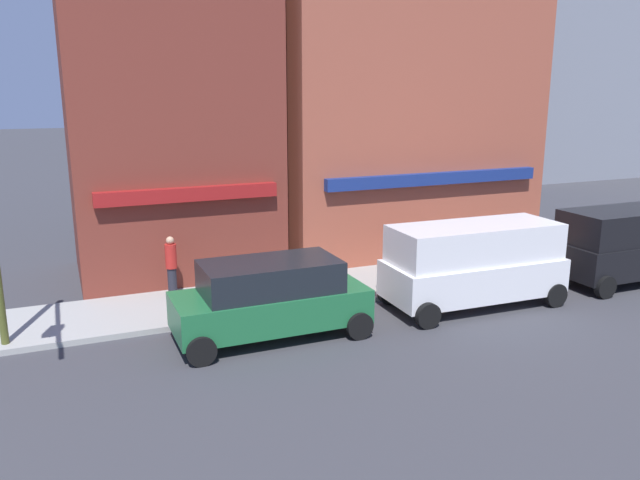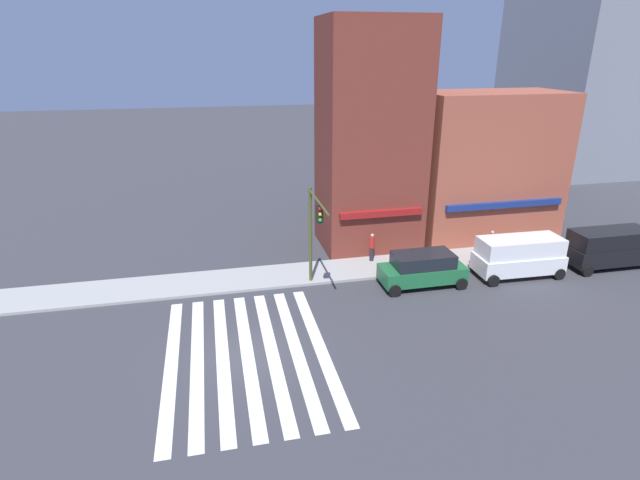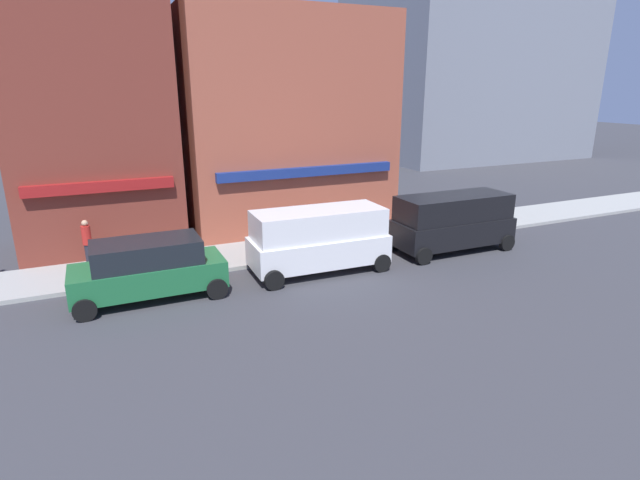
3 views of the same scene
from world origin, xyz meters
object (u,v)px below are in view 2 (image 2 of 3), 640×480
traffic_signal (314,225)px  suv_green (422,269)px  van_white (519,255)px  pedestrian_grey_coat (491,244)px  pedestrian_red_jacket (372,247)px  pedestrian_orange_vest (478,249)px  van_black (609,247)px

traffic_signal → suv_green: (5.99, -0.69, -2.80)m
van_white → pedestrian_grey_coat: 2.53m
pedestrian_red_jacket → pedestrian_orange_vest: bearing=-100.5°
pedestrian_red_jacket → traffic_signal: bearing=130.5°
traffic_signal → pedestrian_orange_vest: (10.40, 1.17, -2.75)m
pedestrian_orange_vest → pedestrian_red_jacket: (-6.17, 1.78, 0.00)m
pedestrian_red_jacket → pedestrian_grey_coat: bearing=-93.0°
pedestrian_grey_coat → pedestrian_orange_vest: size_ratio=1.00×
van_black → pedestrian_orange_vest: 7.82m
pedestrian_grey_coat → pedestrian_orange_vest: bearing=121.6°
traffic_signal → pedestrian_grey_coat: bearing=8.9°
van_white → pedestrian_orange_vest: size_ratio=2.85×
suv_green → van_black: 12.01m
van_black → traffic_signal: bearing=178.3°
traffic_signal → pedestrian_orange_vest: 10.82m
van_black → van_white: bearing=-179.5°
traffic_signal → van_white: traffic_signal is taller
pedestrian_orange_vest → pedestrian_red_jacket: 6.42m
suv_green → van_black: van_black is taller
pedestrian_orange_vest → pedestrian_red_jacket: same height
van_white → pedestrian_orange_vest: bearing=131.2°
suv_green → traffic_signal: bearing=173.6°
traffic_signal → van_white: (11.94, -0.69, -2.54)m
pedestrian_grey_coat → van_black: bearing=-107.4°
traffic_signal → pedestrian_red_jacket: size_ratio=3.16×
traffic_signal → van_black: 18.19m
pedestrian_grey_coat → pedestrian_red_jacket: (-7.42, 1.13, 0.00)m
van_white → pedestrian_red_jacket: bearing=156.3°
van_black → suv_green: bearing=-179.5°
suv_green → pedestrian_grey_coat: 6.20m
suv_green → pedestrian_orange_vest: 4.79m
suv_green → pedestrian_red_jacket: size_ratio=2.66×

